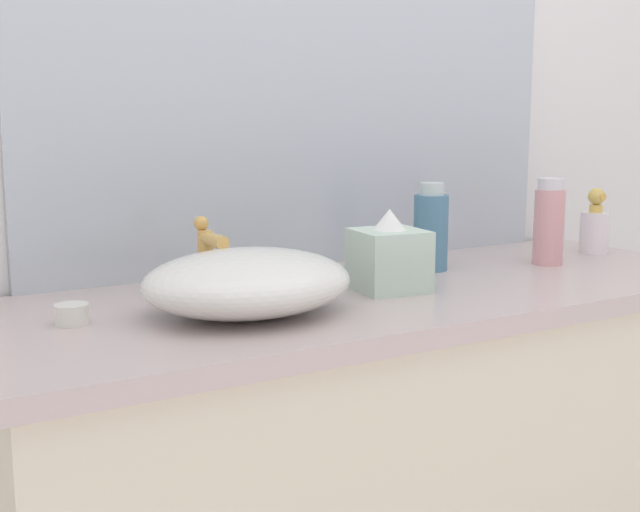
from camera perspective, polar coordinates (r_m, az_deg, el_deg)
name	(u,v)px	position (r m, az deg, el deg)	size (l,w,h in m)	color
bathroom_wall_rear	(297,78)	(1.87, -1.61, 12.29)	(6.00, 0.06, 2.60)	silver
vanity_counter	(384,495)	(1.77, 4.51, -16.27)	(1.56, 0.59, 0.88)	beige
sink_basin	(248,282)	(1.39, -5.06, -1.83)	(0.36, 0.30, 0.11)	silver
faucet	(207,251)	(1.54, -7.84, 0.32)	(0.03, 0.11, 0.15)	#D8A653
soap_dispenser	(595,227)	(2.12, 18.59, 1.91)	(0.07, 0.07, 0.16)	white
lotion_bottle	(431,229)	(1.80, 7.72, 1.85)	(0.08, 0.08, 0.19)	teal
perfume_bottle	(549,223)	(1.92, 15.65, 2.22)	(0.07, 0.07, 0.20)	#DA989A
tissue_box	(389,256)	(1.58, 4.80, -0.01)	(0.14, 0.14, 0.16)	silver
candle_jar	(72,314)	(1.39, -16.89, -3.90)	(0.06, 0.06, 0.03)	silver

